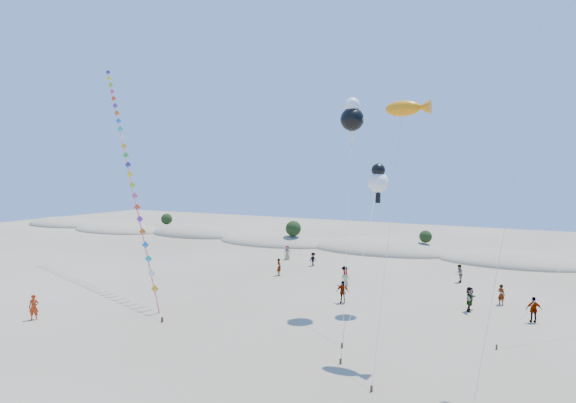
# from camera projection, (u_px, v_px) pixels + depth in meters

# --- Properties ---
(ground) EXTENTS (160.00, 160.00, 0.00)m
(ground) POSITION_uv_depth(u_px,v_px,m) (110.00, 381.00, 24.28)
(ground) COLOR #7D6D57
(ground) RESTS_ON ground
(dune_ridge) EXTENTS (145.30, 11.49, 5.57)m
(dune_ridge) POSITION_uv_depth(u_px,v_px,m) (387.00, 250.00, 63.56)
(dune_ridge) COLOR gray
(dune_ridge) RESTS_ON ground
(kite_train) EXTENTS (23.81, 16.72, 23.05)m
(kite_train) POSITION_uv_depth(u_px,v_px,m) (126.00, 157.00, 46.53)
(kite_train) COLOR #3F2D1E
(kite_train) RESTS_ON ground
(fish_kite) EXTENTS (2.64, 7.00, 14.72)m
(fish_kite) POSITION_uv_depth(u_px,v_px,m) (408.00, 109.00, 27.95)
(fish_kite) COLOR #3F2D1E
(fish_kite) RESTS_ON ground
(cartoon_kite_low) EXTENTS (2.38, 12.22, 11.19)m
(cartoon_kite_low) POSITION_uv_depth(u_px,v_px,m) (378.00, 180.00, 36.56)
(cartoon_kite_low) COLOR #3F2D1E
(cartoon_kite_low) RESTS_ON ground
(cartoon_kite_high) EXTENTS (3.63, 9.26, 16.16)m
(cartoon_kite_high) POSITION_uv_depth(u_px,v_px,m) (352.00, 117.00, 36.41)
(cartoon_kite_high) COLOR #3F2D1E
(cartoon_kite_high) RESTS_ON ground
(flyer_foreground) EXTENTS (0.79, 0.75, 1.81)m
(flyer_foreground) POSITION_uv_depth(u_px,v_px,m) (34.00, 307.00, 34.21)
(flyer_foreground) COLOR #AC2E0D
(flyer_foreground) RESTS_ON ground
(beachgoers) EXTENTS (31.51, 15.40, 1.85)m
(beachgoers) POSITION_uv_depth(u_px,v_px,m) (400.00, 281.00, 42.66)
(beachgoers) COLOR slate
(beachgoers) RESTS_ON ground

